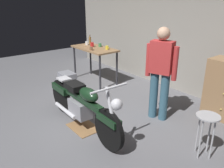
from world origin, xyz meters
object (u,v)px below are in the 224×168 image
(mug_yellow_tall, at_px, (107,48))
(shop_stool, at_px, (207,125))
(motorcycle, at_px, (82,104))
(mug_red_diner, at_px, (92,45))
(storage_bin, at_px, (67,79))
(bottle, at_px, (90,40))
(mug_green_speckled, at_px, (100,45))
(person_standing, at_px, (161,70))
(mug_white_ceramic, at_px, (87,43))
(mug_brown_stoneware, at_px, (91,49))

(mug_yellow_tall, bearing_deg, shop_stool, -12.72)
(motorcycle, height_order, mug_yellow_tall, motorcycle)
(motorcycle, relative_size, mug_red_diner, 17.41)
(storage_bin, distance_m, bottle, 1.32)
(bottle, bearing_deg, storage_bin, -68.99)
(mug_green_speckled, distance_m, mug_red_diner, 0.21)
(person_standing, distance_m, mug_green_speckled, 2.41)
(motorcycle, relative_size, bottle, 9.09)
(mug_yellow_tall, bearing_deg, person_standing, -10.29)
(mug_red_diner, height_order, mug_white_ceramic, mug_red_diner)
(mug_brown_stoneware, xyz_separation_m, mug_yellow_tall, (0.17, 0.36, 0.00))
(storage_bin, relative_size, mug_red_diner, 3.50)
(storage_bin, bearing_deg, mug_green_speckled, 80.69)
(person_standing, bearing_deg, bottle, -28.04)
(motorcycle, xyz_separation_m, person_standing, (0.58, 1.28, 0.48))
(motorcycle, bearing_deg, bottle, 144.67)
(storage_bin, height_order, mug_white_ceramic, mug_white_ceramic)
(person_standing, bearing_deg, mug_red_diner, -25.17)
(person_standing, xyz_separation_m, mug_red_diner, (-2.51, 0.27, 0.03))
(storage_bin, relative_size, mug_yellow_tall, 4.03)
(mug_yellow_tall, bearing_deg, motorcycle, -49.00)
(mug_white_ceramic, relative_size, bottle, 0.48)
(mug_brown_stoneware, height_order, mug_yellow_tall, mug_yellow_tall)
(shop_stool, xyz_separation_m, mug_brown_stoneware, (-3.31, 0.35, 0.44))
(mug_red_diner, bearing_deg, mug_yellow_tall, 10.74)
(mug_white_ceramic, bearing_deg, bottle, 121.08)
(motorcycle, distance_m, storage_bin, 2.11)
(motorcycle, bearing_deg, mug_brown_stoneware, 142.57)
(storage_bin, height_order, mug_red_diner, mug_red_diner)
(storage_bin, bearing_deg, motorcycle, -21.55)
(mug_yellow_tall, bearing_deg, mug_red_diner, -169.26)
(mug_white_ceramic, distance_m, mug_brown_stoneware, 0.68)
(person_standing, distance_m, shop_stool, 1.26)
(storage_bin, height_order, mug_brown_stoneware, mug_brown_stoneware)
(mug_brown_stoneware, bearing_deg, storage_bin, -124.37)
(motorcycle, xyz_separation_m, bottle, (-2.32, 1.73, 0.55))
(person_standing, relative_size, mug_yellow_tall, 15.31)
(bottle, bearing_deg, person_standing, -8.95)
(motorcycle, bearing_deg, mug_red_diner, 142.87)
(mug_yellow_tall, xyz_separation_m, bottle, (-0.89, 0.09, 0.05))
(person_standing, relative_size, shop_stool, 2.61)
(motorcycle, xyz_separation_m, mug_white_ceramic, (-2.22, 1.57, 0.50))
(mug_brown_stoneware, distance_m, bottle, 0.85)
(motorcycle, distance_m, shop_stool, 1.95)
(motorcycle, bearing_deg, storage_bin, 159.92)
(motorcycle, distance_m, mug_red_diner, 2.53)
(mug_white_ceramic, bearing_deg, shop_stool, -9.15)
(mug_yellow_tall, height_order, bottle, bottle)
(motorcycle, relative_size, person_standing, 1.31)
(person_standing, bearing_deg, mug_brown_stoneware, -19.31)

